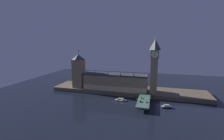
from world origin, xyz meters
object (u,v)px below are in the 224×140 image
victoria_tower (79,71)px  pedestrian_far_rail (140,95)px  clock_tower (154,65)px  car_northbound_lead (141,98)px  car_southbound_lead (146,102)px  boat_downstream (166,107)px  street_lamp_near (137,101)px  car_northbound_trail (141,101)px  street_lamp_far (139,93)px  street_lamp_mid (150,97)px  pedestrian_mid_walk (149,100)px  pedestrian_near_rail (138,101)px  boat_upstream (121,100)px

victoria_tower → pedestrian_far_rail: 98.01m
clock_tower → car_northbound_lead: clock_tower is taller
car_southbound_lead → boat_downstream: (22.29, 5.21, -5.59)m
street_lamp_near → car_northbound_trail: bearing=65.9°
car_southbound_lead → street_lamp_far: street_lamp_far is taller
car_northbound_trail → boat_downstream: bearing=10.9°
street_lamp_mid → boat_downstream: bearing=-4.6°
car_northbound_lead → street_lamp_near: bearing=-100.1°
clock_tower → boat_downstream: (15.53, -32.40, -42.54)m
street_lamp_mid → pedestrian_mid_walk: bearing=109.9°
victoria_tower → street_lamp_far: victoria_tower is taller
car_northbound_lead → pedestrian_far_rail: size_ratio=2.68×
pedestrian_far_rail → street_lamp_near: size_ratio=0.25×
clock_tower → street_lamp_far: (-16.35, -16.18, -33.93)m
pedestrian_far_rail → pedestrian_near_rail: bearing=-90.0°
car_northbound_lead → street_lamp_far: (-3.46, 9.91, 3.07)m
clock_tower → car_southbound_lead: bearing=-100.2°
car_southbound_lead → street_lamp_near: 12.92m
car_northbound_trail → street_lamp_far: (-3.46, 21.71, 3.08)m
victoria_tower → pedestrian_near_rail: size_ratio=31.81×
car_northbound_lead → pedestrian_mid_walk: pedestrian_mid_walk is taller
car_northbound_lead → street_lamp_far: size_ratio=0.73×
clock_tower → car_southbound_lead: (-6.76, -37.62, -36.95)m
car_southbound_lead → pedestrian_mid_walk: size_ratio=2.40×
pedestrian_mid_walk → pedestrian_far_rail: bearing=135.0°
victoria_tower → car_northbound_lead: victoria_tower is taller
boat_upstream → pedestrian_mid_walk: bearing=-8.9°
street_lamp_far → clock_tower: bearing=44.7°
car_northbound_lead → street_lamp_mid: street_lamp_mid is taller
victoria_tower → boat_downstream: victoria_tower is taller
street_lamp_near → street_lamp_mid: size_ratio=0.92×
victoria_tower → street_lamp_mid: 112.69m
clock_tower → pedestrian_near_rail: clock_tower is taller
pedestrian_far_rail → clock_tower: bearing=47.7°
car_southbound_lead → street_lamp_mid: (3.46, 6.72, 3.67)m
car_northbound_lead → pedestrian_far_rail: bearing=109.7°
pedestrian_near_rail → street_lamp_far: 23.71m
street_lamp_near → boat_downstream: bearing=22.5°
street_lamp_mid → boat_downstream: 21.03m
pedestrian_near_rail → pedestrian_far_rail: pedestrian_near_rail is taller
pedestrian_mid_walk → pedestrian_far_rail: (-12.26, 12.24, -0.00)m
pedestrian_far_rail → boat_upstream: size_ratio=0.11×
boat_upstream → boat_downstream: bearing=-8.5°
car_northbound_lead → pedestrian_mid_walk: 9.91m
street_lamp_mid → street_lamp_far: bearing=131.6°
boat_upstream → clock_tower: bearing=32.4°
clock_tower → victoria_tower: bearing=178.3°
clock_tower → pedestrian_near_rail: (-15.95, -39.72, -36.74)m
street_lamp_mid → boat_upstream: 36.98m
street_lamp_mid → boat_upstream: size_ratio=0.47×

